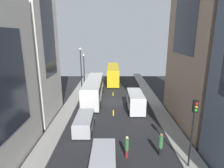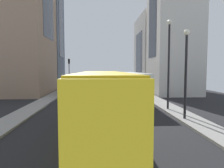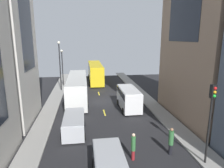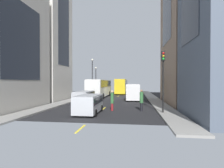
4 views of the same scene
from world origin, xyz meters
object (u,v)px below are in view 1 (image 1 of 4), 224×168
pedestrian_crossing_near (161,144)px  traffic_light_near_corner (194,122)px  car_silver_0 (103,161)px  car_silver_1 (84,122)px  streetcar_yellow (113,73)px  pedestrian_walking_far (127,146)px  city_bus_white (94,88)px  delivery_van_white (136,100)px

pedestrian_crossing_near → traffic_light_near_corner: bearing=-64.2°
car_silver_0 → car_silver_1: bearing=109.9°
streetcar_yellow → car_silver_1: streetcar_yellow is taller
streetcar_yellow → pedestrian_walking_far: streetcar_yellow is taller
city_bus_white → traffic_light_near_corner: bearing=-61.0°
streetcar_yellow → pedestrian_walking_far: 27.46m
city_bus_white → pedestrian_walking_far: bearing=-74.2°
traffic_light_near_corner → car_silver_0: bearing=-175.1°
delivery_van_white → car_silver_0: bearing=-107.8°
car_silver_0 → pedestrian_walking_far: size_ratio=2.09×
delivery_van_white → pedestrian_walking_far: bearing=-100.9°
delivery_van_white → pedestrian_walking_far: size_ratio=2.63×
streetcar_yellow → car_silver_0: bearing=-91.8°
streetcar_yellow → car_silver_0: (-0.91, -29.25, -1.11)m
streetcar_yellow → pedestrian_crossing_near: bearing=-81.6°
pedestrian_crossing_near → traffic_light_near_corner: size_ratio=0.39×
streetcar_yellow → delivery_van_white: streetcar_yellow is taller
delivery_van_white → car_silver_1: bearing=-138.3°
delivery_van_white → pedestrian_crossing_near: delivery_van_white is taller
traffic_light_near_corner → delivery_van_white: bearing=103.3°
city_bus_white → pedestrian_crossing_near: city_bus_white is taller
delivery_van_white → car_silver_0: 13.11m
car_silver_1 → pedestrian_crossing_near: bearing=-32.0°
city_bus_white → delivery_van_white: (6.36, -4.65, -0.50)m
city_bus_white → streetcar_yellow: streetcar_yellow is taller
delivery_van_white → traffic_light_near_corner: 12.48m
streetcar_yellow → city_bus_white: bearing=-105.1°
streetcar_yellow → pedestrian_walking_far: (1.05, -27.42, -1.01)m
pedestrian_walking_far → traffic_light_near_corner: 5.82m
pedestrian_walking_far → city_bus_white: bearing=-101.9°
delivery_van_white → pedestrian_crossing_near: bearing=-84.9°
city_bus_white → pedestrian_walking_far: city_bus_white is taller
delivery_van_white → city_bus_white: bearing=143.8°
delivery_van_white → car_silver_1: 8.64m
car_silver_1 → traffic_light_near_corner: traffic_light_near_corner is taller
city_bus_white → car_silver_1: city_bus_white is taller
pedestrian_crossing_near → city_bus_white: bearing=91.1°
delivery_van_white → traffic_light_near_corner: (2.81, -11.89, 2.54)m
city_bus_white → streetcar_yellow: bearing=74.9°
pedestrian_crossing_near → pedestrian_walking_far: bearing=160.8°
delivery_van_white → traffic_light_near_corner: size_ratio=0.98×
streetcar_yellow → car_silver_1: size_ratio=2.63×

